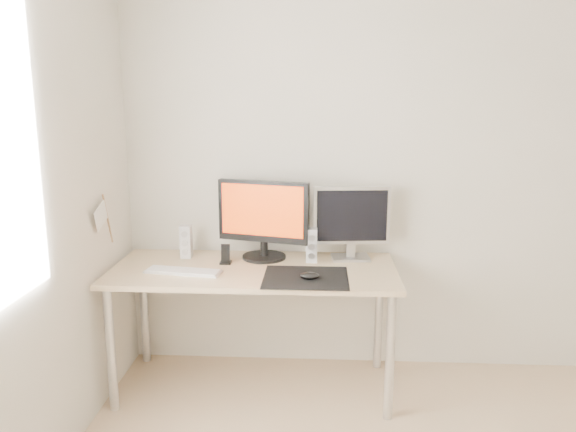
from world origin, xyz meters
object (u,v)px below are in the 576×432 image
object	(u,v)px
second_monitor	(351,219)
phone_dock	(226,258)
speaker_right	(312,245)
main_monitor	(263,217)
speaker_left	(186,241)
keyboard	(183,271)
mouse	(309,276)
desk	(254,281)

from	to	relation	value
second_monitor	phone_dock	xyz separation A→B (m)	(-0.72, -0.14, -0.21)
speaker_right	phone_dock	distance (m)	0.50
main_monitor	speaker_left	distance (m)	0.49
second_monitor	speaker_right	bearing A→B (deg)	-163.19
main_monitor	speaker_left	bearing A→B (deg)	-179.37
keyboard	phone_dock	size ratio (longest dim) A/B	3.74
phone_dock	keyboard	bearing A→B (deg)	-139.18
mouse	phone_dock	size ratio (longest dim) A/B	0.89
desk	speaker_right	world-z (taller)	speaker_right
second_monitor	speaker_left	world-z (taller)	second_monitor
keyboard	phone_dock	world-z (taller)	phone_dock
second_monitor	keyboard	bearing A→B (deg)	-161.10
speaker_left	keyboard	size ratio (longest dim) A/B	0.46
mouse	speaker_left	xyz separation A→B (m)	(-0.74, 0.37, 0.08)
keyboard	phone_dock	xyz separation A→B (m)	(0.21, 0.18, 0.03)
main_monitor	mouse	bearing A→B (deg)	-53.38
main_monitor	speaker_right	xyz separation A→B (m)	(0.28, -0.05, -0.16)
mouse	phone_dock	distance (m)	0.55
main_monitor	keyboard	distance (m)	0.57
speaker_left	speaker_right	size ratio (longest dim) A/B	1.00
desk	main_monitor	size ratio (longest dim) A/B	2.94
desk	keyboard	size ratio (longest dim) A/B	3.69
speaker_right	phone_dock	xyz separation A→B (m)	(-0.49, -0.07, -0.06)
second_monitor	mouse	bearing A→B (deg)	-120.59
mouse	desk	world-z (taller)	mouse
desk	speaker_right	distance (m)	0.39
main_monitor	keyboard	xyz separation A→B (m)	(-0.41, -0.30, -0.25)
speaker_right	keyboard	xyz separation A→B (m)	(-0.70, -0.25, -0.09)
desk	keyboard	bearing A→B (deg)	-163.87
second_monitor	keyboard	world-z (taller)	second_monitor
speaker_left	speaker_right	xyz separation A→B (m)	(0.75, -0.04, 0.00)
speaker_left	keyboard	world-z (taller)	speaker_left
mouse	second_monitor	xyz separation A→B (m)	(0.24, 0.40, 0.22)
mouse	speaker_left	bearing A→B (deg)	153.42
main_monitor	phone_dock	bearing A→B (deg)	-150.62
second_monitor	keyboard	size ratio (longest dim) A/B	1.04
second_monitor	speaker_left	xyz separation A→B (m)	(-0.98, -0.03, -0.14)
desk	phone_dock	distance (m)	0.22
second_monitor	phone_dock	size ratio (longest dim) A/B	3.90
main_monitor	speaker_right	world-z (taller)	main_monitor
mouse	speaker_right	size ratio (longest dim) A/B	0.52
desk	phone_dock	size ratio (longest dim) A/B	13.82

